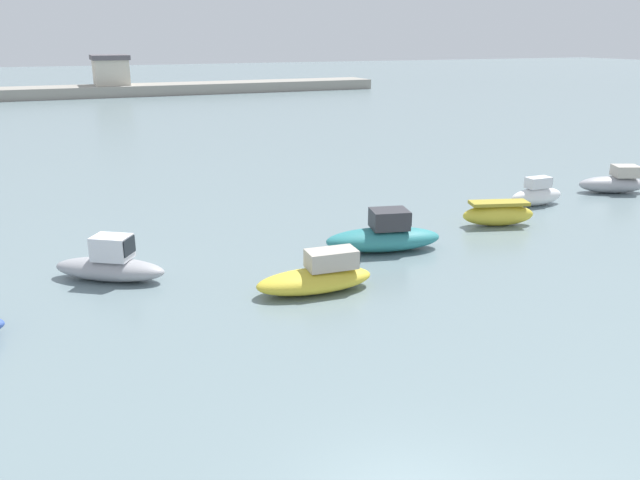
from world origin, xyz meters
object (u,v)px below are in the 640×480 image
(moored_boat_4, at_px, (384,236))
(moored_boat_7, at_px, (614,182))
(moored_boat_2, at_px, (110,265))
(moored_boat_5, at_px, (498,214))
(moored_boat_3, at_px, (318,277))
(moored_boat_6, at_px, (537,195))

(moored_boat_4, bearing_deg, moored_boat_7, 25.80)
(moored_boat_2, height_order, moored_boat_5, moored_boat_2)
(moored_boat_2, xyz_separation_m, moored_boat_7, (28.52, 3.07, 0.01))
(moored_boat_3, xyz_separation_m, moored_boat_4, (4.40, 3.11, 0.09))
(moored_boat_2, relative_size, moored_boat_5, 1.19)
(moored_boat_6, distance_m, moored_boat_7, 6.21)
(moored_boat_3, distance_m, moored_boat_6, 16.94)
(moored_boat_6, bearing_deg, moored_boat_2, -173.88)
(moored_boat_4, bearing_deg, moored_boat_3, -131.94)
(moored_boat_2, bearing_deg, moored_boat_4, 28.60)
(moored_boat_4, height_order, moored_boat_6, moored_boat_4)
(moored_boat_5, bearing_deg, moored_boat_6, 44.71)
(moored_boat_4, bearing_deg, moored_boat_5, 22.32)
(moored_boat_3, bearing_deg, moored_boat_4, 38.60)
(moored_boat_5, height_order, moored_boat_6, moored_boat_6)
(moored_boat_2, distance_m, moored_boat_7, 28.68)
(moored_boat_3, height_order, moored_boat_5, moored_boat_3)
(moored_boat_5, distance_m, moored_boat_6, 4.94)
(moored_boat_2, relative_size, moored_boat_7, 1.06)
(moored_boat_6, xyz_separation_m, moored_boat_7, (6.18, 0.55, 0.01))
(moored_boat_2, xyz_separation_m, moored_boat_5, (17.97, 0.20, -0.02))
(moored_boat_4, relative_size, moored_boat_5, 1.43)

